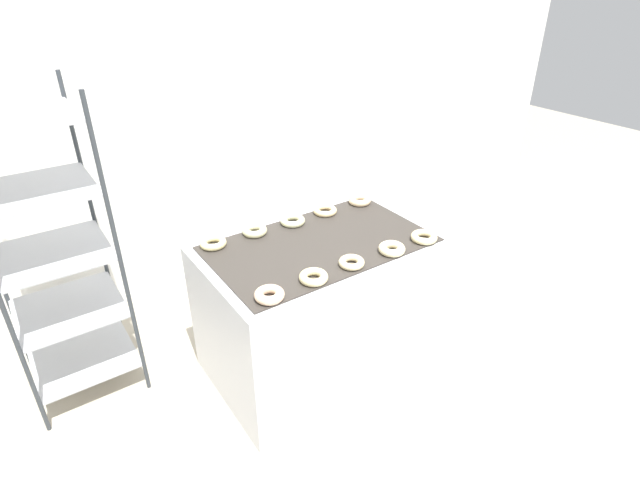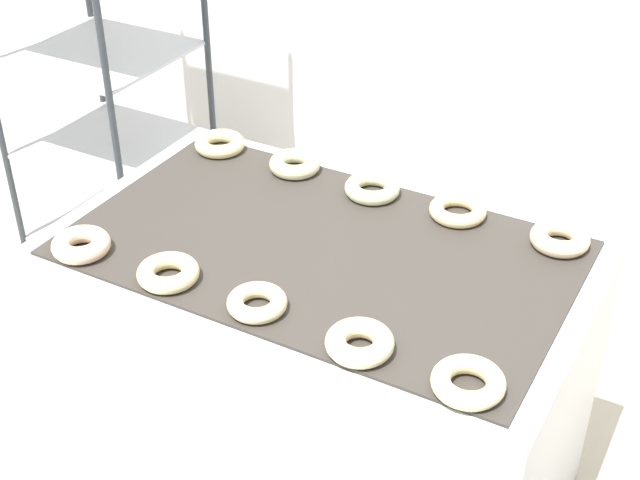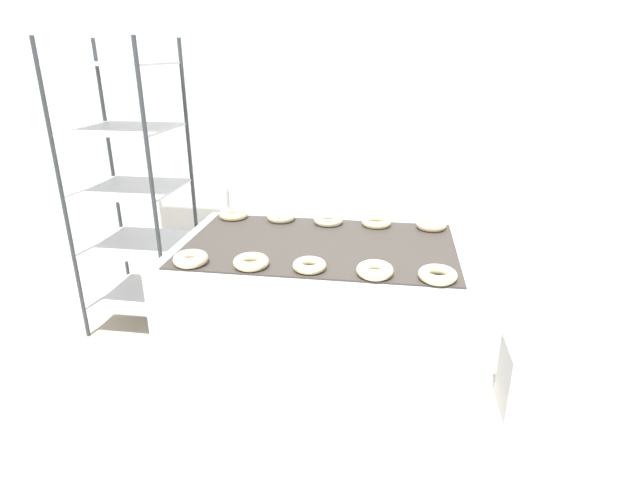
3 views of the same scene
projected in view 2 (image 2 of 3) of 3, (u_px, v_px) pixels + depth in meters
fryer_machine at (320, 378)px, 2.49m from camera, size 1.35×0.85×0.88m
baking_rack_cart at (99, 54)px, 3.24m from camera, size 0.59×0.58×1.80m
donut_near_leftmost at (81, 245)px, 2.21m from camera, size 0.15×0.15×0.05m
donut_near_left at (168, 273)px, 2.11m from camera, size 0.15×0.15×0.04m
donut_near_center at (257, 302)px, 2.02m from camera, size 0.14×0.14×0.04m
donut_near_right at (360, 343)px, 1.90m from camera, size 0.15×0.15×0.05m
donut_near_rightmost at (468, 382)px, 1.80m from camera, size 0.15×0.15×0.04m
donut_far_leftmost at (220, 144)px, 2.67m from camera, size 0.15×0.15×0.04m
donut_far_left at (295, 164)px, 2.57m from camera, size 0.15×0.15×0.04m
donut_far_center at (374, 188)px, 2.45m from camera, size 0.15×0.15×0.04m
donut_far_right at (458, 210)px, 2.36m from camera, size 0.15×0.15×0.04m
donut_far_rightmost at (560, 238)px, 2.24m from camera, size 0.15×0.15×0.05m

